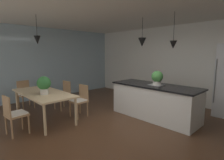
{
  "coord_description": "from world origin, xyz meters",
  "views": [
    {
      "loc": [
        2.68,
        -2.74,
        1.73
      ],
      "look_at": [
        -0.49,
        0.3,
        1.07
      ],
      "focal_mm": 28.4,
      "sensor_mm": 36.0,
      "label": 1
    }
  ],
  "objects": [
    {
      "name": "pendant_over_island_aux",
      "position": [
        0.59,
        1.3,
        1.94
      ],
      "size": [
        0.17,
        0.17,
        0.85
      ],
      "color": "black"
    },
    {
      "name": "kitchen_island",
      "position": [
        0.13,
        1.3,
        0.46
      ],
      "size": [
        2.36,
        0.89,
        0.91
      ],
      "color": "silver",
      "rests_on": "ground_plane"
    },
    {
      "name": "wall_back_kitchen",
      "position": [
        0.0,
        3.26,
        1.35
      ],
      "size": [
        10.0,
        0.12,
        2.7
      ],
      "primitive_type": "cube",
      "color": "white",
      "rests_on": "ground_plane"
    },
    {
      "name": "pendant_over_island_main",
      "position": [
        -0.33,
        1.3,
        2.04
      ],
      "size": [
        0.22,
        0.22,
        0.79
      ],
      "color": "black"
    },
    {
      "name": "chair_far_right",
      "position": [
        -1.36,
        -0.09,
        0.47
      ],
      "size": [
        0.43,
        0.43,
        0.87
      ],
      "color": "#A87F56",
      "rests_on": "ground_plane"
    },
    {
      "name": "ceiling_slab",
      "position": [
        0.0,
        0.0,
        2.76
      ],
      "size": [
        10.0,
        8.4,
        0.12
      ],
      "primitive_type": "cube",
      "color": "white"
    },
    {
      "name": "potted_plant_on_table",
      "position": [
        -1.56,
        -0.99,
        0.99
      ],
      "size": [
        0.33,
        0.33,
        0.45
      ],
      "color": "beige",
      "rests_on": "dining_table"
    },
    {
      "name": "dining_table",
      "position": [
        -1.82,
        -0.92,
        0.67
      ],
      "size": [
        2.05,
        0.92,
        0.73
      ],
      "color": "#D1B284",
      "rests_on": "ground_plane"
    },
    {
      "name": "chair_far_left",
      "position": [
        -2.28,
        -0.09,
        0.47
      ],
      "size": [
        0.44,
        0.44,
        0.87
      ],
      "color": "#A87F56",
      "rests_on": "ground_plane"
    },
    {
      "name": "window_wall_left_glazing",
      "position": [
        -4.06,
        0.0,
        1.35
      ],
      "size": [
        0.06,
        8.4,
        2.7
      ],
      "primitive_type": "cube",
      "color": "#9EB7C6",
      "rests_on": "ground_plane"
    },
    {
      "name": "pendant_over_table",
      "position": [
        -1.96,
        -0.92,
        2.07
      ],
      "size": [
        0.17,
        0.17,
        0.74
      ],
      "color": "black"
    },
    {
      "name": "potted_plant_on_island",
      "position": [
        0.19,
        1.3,
        1.11
      ],
      "size": [
        0.3,
        0.3,
        0.38
      ],
      "color": "beige",
      "rests_on": "kitchen_island"
    },
    {
      "name": "chair_window_end",
      "position": [
        -3.21,
        -0.92,
        0.47
      ],
      "size": [
        0.43,
        0.43,
        0.87
      ],
      "color": "#A87F56",
      "rests_on": "ground_plane"
    },
    {
      "name": "chair_near_right",
      "position": [
        -1.35,
        -1.75,
        0.47
      ],
      "size": [
        0.43,
        0.43,
        0.87
      ],
      "color": "#A87F56",
      "rests_on": "ground_plane"
    },
    {
      "name": "ground_plane",
      "position": [
        0.0,
        0.0,
        -0.02
      ],
      "size": [
        10.0,
        8.4,
        0.04
      ],
      "primitive_type": "cube",
      "color": "#4C301E"
    }
  ]
}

